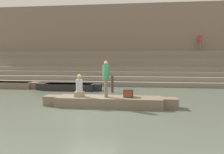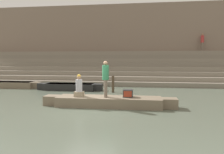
{
  "view_description": "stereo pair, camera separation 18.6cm",
  "coord_description": "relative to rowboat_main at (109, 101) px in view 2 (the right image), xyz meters",
  "views": [
    {
      "loc": [
        2.28,
        -10.05,
        2.39
      ],
      "look_at": [
        0.83,
        1.85,
        1.38
      ],
      "focal_mm": 35.0,
      "sensor_mm": 36.0,
      "label": 1
    },
    {
      "loc": [
        2.46,
        -10.03,
        2.39
      ],
      "look_at": [
        0.83,
        1.85,
        1.38
      ],
      "focal_mm": 35.0,
      "sensor_mm": 36.0,
      "label": 2
    }
  ],
  "objects": [
    {
      "name": "ground_plane",
      "position": [
        -0.82,
        -0.65,
        -0.26
      ],
      "size": [
        120.0,
        120.0,
        0.0
      ],
      "primitive_type": "plane",
      "color": "#566051"
    },
    {
      "name": "ghat_steps",
      "position": [
        -0.82,
        11.56,
        0.88
      ],
      "size": [
        36.0,
        5.99,
        3.2
      ],
      "color": "gray",
      "rests_on": "ground"
    },
    {
      "name": "back_wall",
      "position": [
        -0.82,
        14.28,
        3.92
      ],
      "size": [
        34.2,
        1.28,
        8.41
      ],
      "color": "#7F6B5B",
      "rests_on": "ground"
    },
    {
      "name": "rowboat_main",
      "position": [
        0.0,
        0.0,
        0.0
      ],
      "size": [
        6.68,
        1.39,
        0.48
      ],
      "rotation": [
        0.0,
        0.0,
        0.04
      ],
      "color": "#756651",
      "rests_on": "ground"
    },
    {
      "name": "person_standing",
      "position": [
        -0.14,
        -0.11,
        1.27
      ],
      "size": [
        0.33,
        0.33,
        1.79
      ],
      "rotation": [
        0.0,
        0.0,
        0.12
      ],
      "color": "#756656",
      "rests_on": "rowboat_main"
    },
    {
      "name": "person_rowing",
      "position": [
        -1.5,
        -0.11,
        0.69
      ],
      "size": [
        0.46,
        0.36,
        1.13
      ],
      "rotation": [
        0.0,
        0.0,
        -0.13
      ],
      "color": "gray",
      "rests_on": "rowboat_main"
    },
    {
      "name": "tv_set",
      "position": [
        0.96,
        0.1,
        0.41
      ],
      "size": [
        0.48,
        0.46,
        0.37
      ],
      "rotation": [
        0.0,
        0.0,
        0.07
      ],
      "color": "#2D2D2D",
      "rests_on": "rowboat_main"
    },
    {
      "name": "moored_boat_shore",
      "position": [
        -3.82,
        5.3,
        0.01
      ],
      "size": [
        5.02,
        1.26,
        0.5
      ],
      "rotation": [
        0.0,
        0.0,
        -0.09
      ],
      "color": "black",
      "rests_on": "ground"
    },
    {
      "name": "moored_boat_distant",
      "position": [
        -9.13,
        5.91,
        0.01
      ],
      "size": [
        5.31,
        1.26,
        0.5
      ],
      "rotation": [
        0.0,
        0.0,
        -0.07
      ],
      "color": "#756651",
      "rests_on": "ground"
    },
    {
      "name": "mooring_post",
      "position": [
        -0.39,
        4.54,
        0.34
      ],
      "size": [
        0.19,
        0.19,
        1.19
      ],
      "primitive_type": "cylinder",
      "color": "#473828",
      "rests_on": "ground"
    },
    {
      "name": "person_on_steps",
      "position": [
        7.83,
        13.31,
        3.99
      ],
      "size": [
        0.33,
        0.33,
        1.8
      ],
      "rotation": [
        0.0,
        0.0,
        3.31
      ],
      "color": "#756656",
      "rests_on": "ghat_steps"
    }
  ]
}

